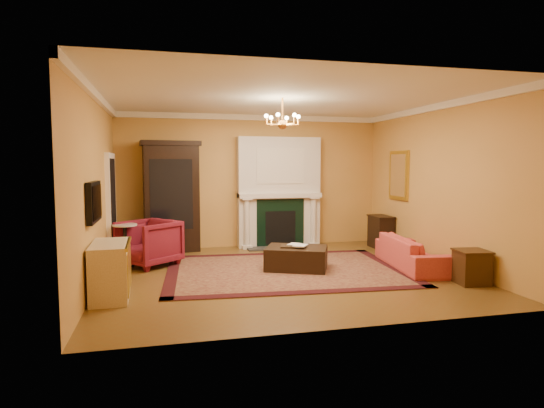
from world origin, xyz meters
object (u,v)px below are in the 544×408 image
object	(u,v)px
china_cabinet	(171,199)
leather_ottoman	(297,258)
coral_sofa	(413,247)
end_table	(472,268)
pedestal_table	(125,242)
console_table	(381,232)
wingback_armchair	(149,241)
commode	(110,270)

from	to	relation	value
china_cabinet	leather_ottoman	distance (m)	3.26
coral_sofa	leather_ottoman	world-z (taller)	coral_sofa
china_cabinet	coral_sofa	size ratio (longest dim) A/B	1.17
coral_sofa	leather_ottoman	size ratio (longest dim) A/B	1.83
coral_sofa	end_table	xyz separation A→B (m)	(0.30, -1.22, -0.12)
china_cabinet	pedestal_table	distance (m)	1.69
coral_sofa	leather_ottoman	bearing A→B (deg)	87.57
end_table	pedestal_table	bearing A→B (deg)	154.36
china_cabinet	console_table	size ratio (longest dim) A/B	3.24
wingback_armchair	coral_sofa	world-z (taller)	wingback_armchair
commode	end_table	size ratio (longest dim) A/B	2.03
coral_sofa	console_table	size ratio (longest dim) A/B	2.76
china_cabinet	wingback_armchair	xyz separation A→B (m)	(-0.45, -1.35, -0.67)
wingback_armchair	end_table	xyz separation A→B (m)	(4.98, -2.53, -0.21)
china_cabinet	end_table	size ratio (longest dim) A/B	4.42
pedestal_table	leather_ottoman	distance (m)	3.18
china_cabinet	pedestal_table	xyz separation A→B (m)	(-0.87, -1.28, -0.68)
wingback_armchair	console_table	xyz separation A→B (m)	(5.04, 0.67, -0.12)
end_table	console_table	xyz separation A→B (m)	(0.06, 3.20, 0.09)
pedestal_table	leather_ottoman	xyz separation A→B (m)	(3.00, -1.01, -0.24)
wingback_armchair	coral_sofa	xyz separation A→B (m)	(4.68, -1.31, -0.09)
coral_sofa	wingback_armchair	bearing A→B (deg)	81.84
pedestal_table	leather_ottoman	world-z (taller)	pedestal_table
end_table	console_table	bearing A→B (deg)	88.93
commode	leather_ottoman	bearing A→B (deg)	17.01
console_table	coral_sofa	bearing A→B (deg)	-99.16
console_table	leather_ottoman	world-z (taller)	console_table
commode	coral_sofa	xyz separation A→B (m)	(5.15, 0.65, -0.01)
wingback_armchair	console_table	bearing A→B (deg)	57.43
wingback_armchair	end_table	bearing A→B (deg)	22.95
console_table	end_table	bearing A→B (deg)	-89.91
end_table	commode	bearing A→B (deg)	174.04
coral_sofa	console_table	bearing A→B (deg)	-2.80
china_cabinet	leather_ottoman	bearing A→B (deg)	-52.73
wingback_armchair	coral_sofa	bearing A→B (deg)	34.21
pedestal_table	end_table	size ratio (longest dim) A/B	1.53
commode	wingback_armchair	bearing A→B (deg)	75.12
end_table	leather_ottoman	distance (m)	2.88
pedestal_table	console_table	size ratio (longest dim) A/B	1.12
pedestal_table	commode	world-z (taller)	pedestal_table
wingback_armchair	leather_ottoman	bearing A→B (deg)	29.77
commode	end_table	bearing A→B (deg)	-7.39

